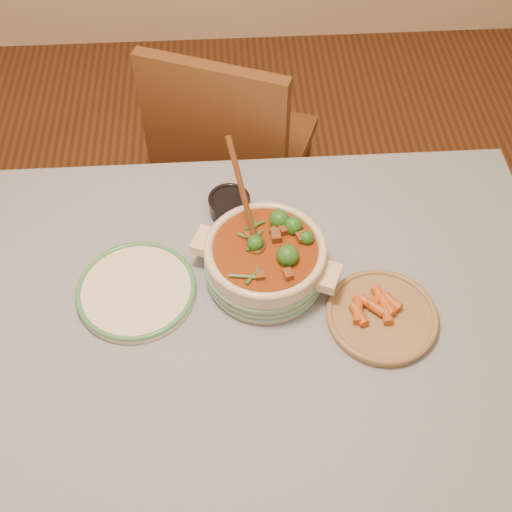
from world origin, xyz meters
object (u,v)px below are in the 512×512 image
at_px(condiment_bowl, 229,204).
at_px(fried_plate, 382,315).
at_px(white_plate, 136,290).
at_px(stew_casserole, 265,258).
at_px(chair_far, 229,152).
at_px(dining_table, 205,351).

bearing_deg(condiment_bowl, fried_plate, -46.05).
xyz_separation_m(white_plate, fried_plate, (0.56, -0.10, 0.00)).
relative_size(stew_casserole, chair_far, 0.37).
distance_m(white_plate, fried_plate, 0.57).
distance_m(stew_casserole, chair_far, 0.72).
bearing_deg(dining_table, fried_plate, 0.79).
bearing_deg(condiment_bowl, dining_table, -101.96).
bearing_deg(white_plate, fried_plate, -10.66).
bearing_deg(chair_far, condiment_bowl, 110.58).
height_order(stew_casserole, chair_far, stew_casserole).
height_order(stew_casserole, condiment_bowl, stew_casserole).
distance_m(condiment_bowl, chair_far, 0.52).
xyz_separation_m(dining_table, stew_casserole, (0.15, 0.14, 0.16)).
relative_size(dining_table, chair_far, 1.76).
bearing_deg(stew_casserole, chair_far, 95.82).
bearing_deg(white_plate, condiment_bowl, 46.66).
bearing_deg(dining_table, chair_far, 84.16).
distance_m(stew_casserole, white_plate, 0.31).
height_order(dining_table, fried_plate, fried_plate).
height_order(dining_table, white_plate, white_plate).
relative_size(dining_table, condiment_bowl, 13.17).
relative_size(white_plate, chair_far, 0.30).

